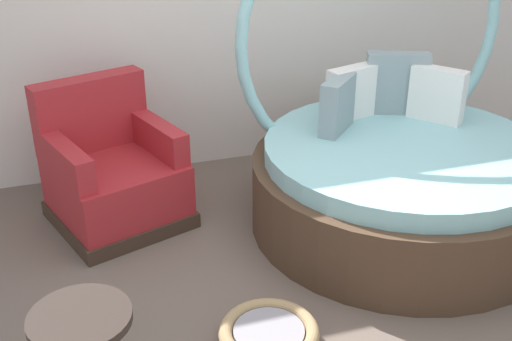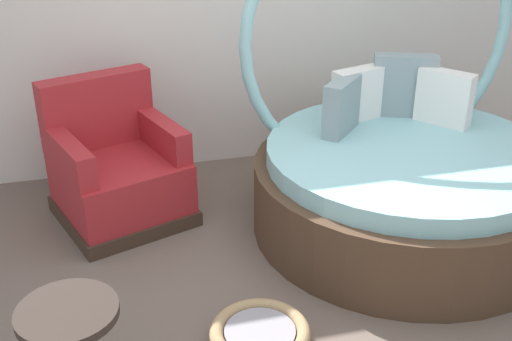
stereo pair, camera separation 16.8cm
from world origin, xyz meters
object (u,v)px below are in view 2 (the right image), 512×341
(round_daybed, at_px, (401,169))
(red_armchair, at_px, (117,172))
(side_table, at_px, (69,326))
(pet_basket, at_px, (260,336))

(round_daybed, height_order, red_armchair, round_daybed)
(round_daybed, xyz_separation_m, side_table, (-2.09, -1.08, 0.02))
(red_armchair, bearing_deg, round_daybed, -17.95)
(pet_basket, xyz_separation_m, side_table, (-0.88, -0.12, 0.35))
(pet_basket, distance_m, side_table, 0.96)
(round_daybed, xyz_separation_m, red_armchair, (-1.80, 0.58, -0.08))
(round_daybed, bearing_deg, side_table, -152.68)
(red_armchair, bearing_deg, side_table, -99.87)
(round_daybed, distance_m, side_table, 2.36)
(round_daybed, relative_size, red_armchair, 2.10)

